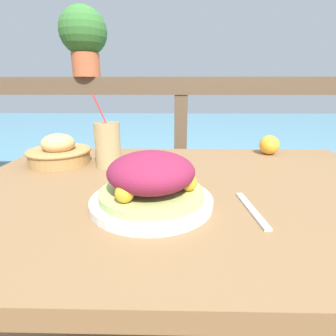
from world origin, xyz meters
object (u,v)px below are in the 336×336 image
object	(u,v)px
salad_plate	(151,183)
bread_basket	(59,152)
potted_plant	(84,36)
drink_glass	(108,145)

from	to	relation	value
salad_plate	bread_basket	bearing A→B (deg)	136.35
bread_basket	potted_plant	xyz separation A→B (m)	(-0.05, 0.56, 0.47)
bread_basket	potted_plant	bearing A→B (deg)	95.33
drink_glass	bread_basket	bearing A→B (deg)	170.06
potted_plant	drink_glass	bearing A→B (deg)	-68.20
salad_plate	bread_basket	world-z (taller)	salad_plate
drink_glass	bread_basket	distance (m)	0.19
salad_plate	drink_glass	distance (m)	0.36
bread_basket	drink_glass	bearing A→B (deg)	-9.94
drink_glass	potted_plant	bearing A→B (deg)	111.80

